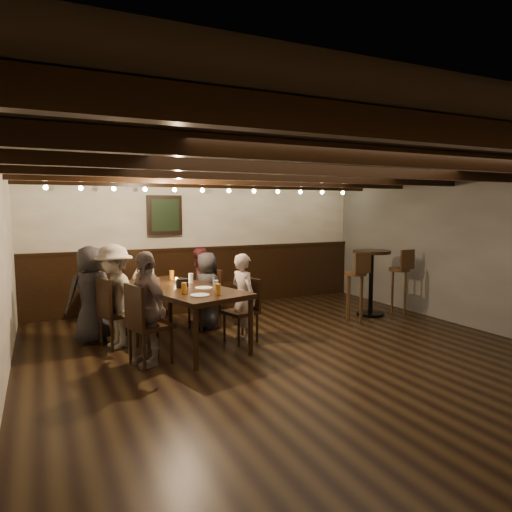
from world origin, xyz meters
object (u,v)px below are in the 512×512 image
person_left_far (146,308)px  person_right_far (243,298)px  chair_left_near (118,326)px  person_left_near (115,296)px  bar_stool_right (399,290)px  chair_right_near (206,311)px  dining_table (180,292)px  person_right_near (207,291)px  person_bench_left (91,294)px  high_top_table (371,273)px  chair_right_far (242,322)px  chair_left_far (149,339)px  bar_stool_left (355,295)px  person_bench_right (199,285)px  person_bench_centre (145,290)px

person_left_far → person_right_far: 1.50m
chair_left_near → person_left_near: person_left_near is taller
bar_stool_right → chair_right_near: bearing=166.7°
dining_table → chair_left_near: chair_left_near is taller
person_right_near → person_bench_left: bearing=74.7°
chair_right_near → high_top_table: 2.99m
person_left_near → person_right_near: person_left_near is taller
chair_left_near → person_right_far: (1.66, -0.48, 0.33)m
person_left_far → chair_left_near: bearing=178.1°
person_left_near → person_left_far: size_ratio=1.02×
chair_right_far → bar_stool_right: (3.19, 0.32, 0.16)m
person_left_near → chair_right_near: bearing=90.0°
chair_left_far → chair_right_far: chair_left_far is taller
person_left_near → bar_stool_left: bearing=71.6°
chair_left_far → dining_table: bearing=122.0°
person_right_near → person_right_far: size_ratio=0.96×
chair_right_far → chair_right_near: bearing=-0.0°
bar_stool_left → high_top_table: bearing=19.8°
person_right_near → bar_stool_left: (2.40, -0.60, -0.17)m
chair_left_far → chair_right_far: (1.39, 0.38, -0.03)m
person_bench_right → person_left_near: 1.71m
chair_left_near → person_left_near: 0.41m
person_bench_right → person_left_far: person_left_far is taller
person_left_far → bar_stool_left: (3.61, 0.66, -0.26)m
person_right_far → person_right_near: bearing=0.0°
person_right_far → chair_right_far: bearing=90.0°
dining_table → chair_left_near: bearing=148.0°
high_top_table → dining_table: bearing=-176.2°
chair_left_far → person_bench_right: bearing=129.8°
chair_right_far → bar_stool_right: size_ratio=0.77×
chair_left_near → chair_left_far: size_ratio=0.97×
person_bench_right → person_left_near: size_ratio=0.88×
chair_left_far → person_bench_left: 1.41m
dining_table → chair_left_far: size_ratio=2.35×
chair_left_near → person_left_far: bearing=-1.9°
chair_left_far → person_bench_left: bearing=-172.4°
person_right_near → person_bench_centre: bearing=51.3°
dining_table → person_bench_centre: person_bench_centre is taller
chair_left_near → high_top_table: (4.32, -0.01, 0.46)m
chair_right_near → person_left_far: 1.77m
person_bench_centre → dining_table: bearing=90.0°
person_bench_right → person_left_far: size_ratio=0.89×
person_right_near → chair_left_far: bearing=121.5°
person_bench_right → person_bench_centre: bearing=-9.5°
person_bench_right → person_right_near: (-0.03, -0.47, -0.02)m
chair_left_near → person_bench_centre: 0.99m
person_right_far → bar_stool_right: 3.18m
high_top_table → bar_stool_left: (-0.50, -0.21, -0.32)m
chair_right_near → person_right_far: bearing=-178.1°
chair_right_near → person_right_far: person_right_far is taller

